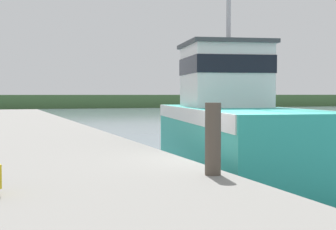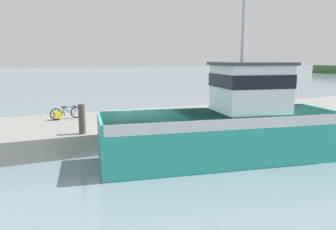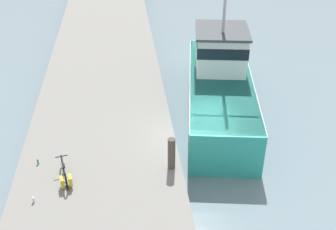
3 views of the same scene
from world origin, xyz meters
TOP-DOWN VIEW (x-y plane):
  - ground_plane at (0.00, 0.00)m, footprint 320.00×320.00m
  - dock_pier at (-4.15, 0.00)m, footprint 6.15×80.00m
  - far_shoreline at (30.00, 77.03)m, footprint 180.00×5.00m
  - fishing_boat_main at (1.59, 3.76)m, footprint 4.45×11.63m
  - mooring_post at (-1.46, -1.86)m, footprint 0.28×0.28m

SIDE VIEW (x-z plane):
  - ground_plane at x=0.00m, z-range 0.00..0.00m
  - dock_pier at x=-4.15m, z-range 0.00..0.94m
  - far_shoreline at x=30.00m, z-range 0.00..2.25m
  - fishing_boat_main at x=1.59m, z-range -2.96..5.86m
  - mooring_post at x=-1.46m, z-range 0.94..2.21m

